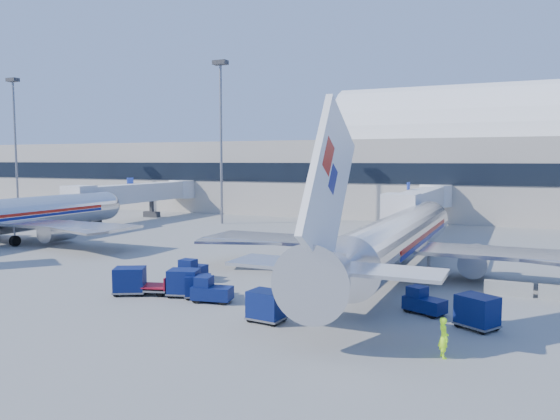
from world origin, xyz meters
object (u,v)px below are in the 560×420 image
at_px(cart_solo_far, 477,311).
at_px(ramp_worker, 444,338).
at_px(cart_train_c, 130,280).
at_px(airliner_main, 396,239).
at_px(barrier_near, 508,288).
at_px(cart_train_a, 198,286).
at_px(cart_solo_near, 267,305).
at_px(jetbridge_near, 423,201).
at_px(cart_train_b, 184,282).
at_px(tug_left, 191,270).
at_px(tug_lead, 211,291).
at_px(tug_right, 423,302).
at_px(cart_open_red, 153,288).
at_px(mast_far_west, 15,125).
at_px(jetbridge_mid, 142,193).
at_px(mast_west, 221,118).
at_px(airliner_mid, 5,216).

relative_size(cart_solo_far, ramp_worker, 1.36).
bearing_deg(cart_solo_far, cart_train_c, -145.12).
bearing_deg(airliner_main, barrier_near, -17.39).
bearing_deg(barrier_near, airliner_main, 162.61).
distance_m(cart_train_a, cart_solo_near, 6.90).
xyz_separation_m(jetbridge_near, cart_train_b, (-9.05, -37.84, -2.97)).
distance_m(tug_left, cart_train_c, 5.43).
distance_m(jetbridge_near, cart_solo_far, 38.53).
relative_size(tug_lead, ramp_worker, 1.44).
distance_m(jetbridge_near, tug_right, 36.19).
relative_size(jetbridge_near, cart_train_b, 11.50).
bearing_deg(cart_solo_near, airliner_main, 80.70).
bearing_deg(cart_train_a, cart_train_c, 163.47).
height_order(cart_train_c, cart_open_red, cart_train_c).
bearing_deg(mast_far_west, cart_open_red, -33.58).
xyz_separation_m(mast_far_west, cart_open_red, (56.36, -37.42, -14.34)).
bearing_deg(tug_lead, cart_train_c, 174.67).
bearing_deg(airliner_main, tug_lead, -127.00).
height_order(airliner_main, tug_lead, airliner_main).
bearing_deg(jetbridge_mid, cart_train_c, -52.91).
bearing_deg(tug_left, cart_open_red, 179.39).
bearing_deg(tug_lead, cart_open_red, 167.88).
distance_m(tug_lead, cart_train_c, 5.94).
bearing_deg(cart_train_a, tug_left, 98.86).
bearing_deg(ramp_worker, tug_right, -10.77).
relative_size(tug_left, cart_train_c, 1.00).
bearing_deg(cart_train_c, tug_lead, -22.49).
bearing_deg(tug_left, cart_train_c, 164.93).
bearing_deg(airliner_main, mast_far_west, 159.99).
bearing_deg(cart_train_c, cart_solo_near, -37.08).
distance_m(mast_far_west, cart_train_c, 68.31).
relative_size(mast_west, tug_left, 8.80).
distance_m(airliner_main, tug_lead, 15.26).
bearing_deg(mast_west, jetbridge_near, 1.68).
xyz_separation_m(cart_train_a, cart_train_c, (-4.66, -1.05, 0.17)).
relative_size(airliner_mid, jetbridge_near, 1.35).
distance_m(tug_lead, cart_solo_near, 5.55).
bearing_deg(cart_train_c, ramp_worker, -37.30).
bearing_deg(airliner_main, mast_west, 139.64).
height_order(barrier_near, cart_train_c, cart_train_c).
bearing_deg(cart_solo_far, mast_west, 165.89).
height_order(barrier_near, tug_right, tug_right).
distance_m(jetbridge_mid, cart_train_a, 51.01).
bearing_deg(tug_right, airliner_main, 135.80).
xyz_separation_m(jetbridge_mid, ramp_worker, (50.00, -42.44, -3.00)).
bearing_deg(cart_solo_near, jetbridge_near, 94.11).
xyz_separation_m(tug_left, cart_solo_far, (20.29, -3.70, 0.19)).
bearing_deg(cart_train_a, tug_right, -19.79).
relative_size(jetbridge_near, cart_solo_near, 12.89).
xyz_separation_m(jetbridge_mid, cart_train_b, (32.95, -37.84, -2.97)).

